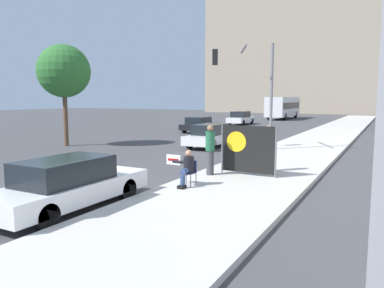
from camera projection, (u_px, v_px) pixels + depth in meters
ground_plane at (77, 191)px, 12.17m from camera, size 160.00×160.00×0.00m
sidewalk_curb at (310, 146)px, 23.17m from camera, size 4.26×90.00×0.16m
building_backdrop_far at (335, 43)px, 74.74m from camera, size 52.00×12.00×27.99m
seated_protester at (187, 167)px, 12.04m from camera, size 0.99×0.77×1.17m
jogger_on_sidewalk at (210, 149)px, 13.79m from camera, size 0.34×0.34×1.85m
pedestrian_behind at (268, 148)px, 14.47m from camera, size 0.34×0.34×1.80m
protest_banner at (248, 149)px, 13.71m from camera, size 2.13×0.06×1.83m
traffic_light_pole at (250, 78)px, 20.52m from camera, size 3.10×2.86×5.79m
parked_car_curbside at (69, 184)px, 9.96m from camera, size 1.70×4.70×1.42m
car_on_road_nearest at (211, 135)px, 23.12m from camera, size 1.71×4.76×1.42m
car_on_road_midblock at (199, 124)px, 33.35m from camera, size 1.82×4.29×1.36m
car_on_road_distant at (241, 118)px, 43.03m from camera, size 1.81×4.75×1.52m
city_bus_on_road at (283, 106)px, 54.58m from camera, size 2.54×10.32×3.18m
street_tree_near_curb at (64, 71)px, 23.09m from camera, size 3.26×3.26×6.30m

